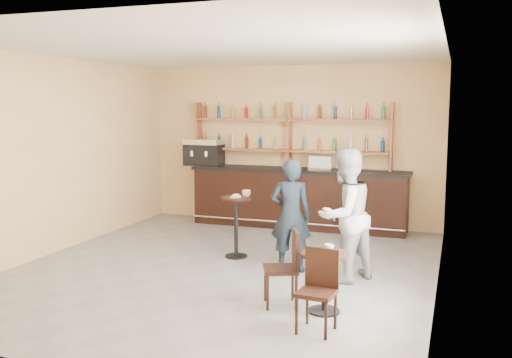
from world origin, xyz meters
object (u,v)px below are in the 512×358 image
(pastry_case, at_px, (322,163))
(cafe_table, at_px, (324,283))
(bar_counter, at_px, (298,198))
(patron_second, at_px, (345,215))
(man_main, at_px, (291,215))
(chair_south, at_px, (316,292))
(pedestal_table, at_px, (236,227))
(espresso_machine, at_px, (204,152))
(chair_west, at_px, (281,268))

(pastry_case, bearing_deg, cafe_table, -75.51)
(cafe_table, bearing_deg, bar_counter, 109.08)
(cafe_table, bearing_deg, patron_second, 90.83)
(man_main, bearing_deg, chair_south, 104.66)
(man_main, distance_m, cafe_table, 1.77)
(pastry_case, bearing_deg, chair_south, -76.54)
(man_main, relative_size, patron_second, 0.90)
(bar_counter, xyz_separation_m, man_main, (0.69, -2.95, 0.24))
(patron_second, bearing_deg, bar_counter, -120.36)
(bar_counter, bearing_deg, chair_south, -72.54)
(pedestal_table, height_order, cafe_table, pedestal_table)
(bar_counter, xyz_separation_m, espresso_machine, (-2.04, 0.00, 0.85))
(espresso_machine, distance_m, man_main, 4.06)
(cafe_table, height_order, chair_south, chair_south)
(espresso_machine, xyz_separation_m, patron_second, (3.55, -3.14, -0.52))
(bar_counter, xyz_separation_m, pastry_case, (0.46, 0.00, 0.72))
(chair_south, bearing_deg, man_main, 119.15)
(bar_counter, relative_size, patron_second, 2.35)
(man_main, distance_m, patron_second, 0.85)
(espresso_machine, relative_size, patron_second, 0.41)
(man_main, bearing_deg, espresso_machine, -55.66)
(pedestal_table, bearing_deg, chair_south, -52.80)
(man_main, distance_m, chair_west, 1.51)
(bar_counter, bearing_deg, espresso_machine, 180.00)
(pastry_case, height_order, man_main, man_main)
(espresso_machine, height_order, chair_south, espresso_machine)
(chair_west, bearing_deg, pedestal_table, -168.01)
(bar_counter, bearing_deg, pedestal_table, -97.61)
(man_main, bearing_deg, pedestal_table, -31.68)
(patron_second, bearing_deg, chair_south, 35.96)
(bar_counter, distance_m, man_main, 3.04)
(espresso_machine, distance_m, chair_south, 6.28)
(espresso_machine, bearing_deg, pastry_case, -4.97)
(chair_west, bearing_deg, chair_south, 19.62)
(chair_west, bearing_deg, pastry_case, 163.76)
(man_main, bearing_deg, pastry_case, -93.89)
(bar_counter, xyz_separation_m, chair_west, (0.98, -4.38, -0.12))
(pedestal_table, distance_m, chair_south, 3.17)
(pedestal_table, distance_m, chair_west, 2.29)
(chair_south, bearing_deg, pastry_case, 108.64)
(espresso_machine, height_order, cafe_table, espresso_machine)
(pastry_case, height_order, cafe_table, pastry_case)
(espresso_machine, distance_m, pastry_case, 2.50)
(pastry_case, distance_m, chair_west, 4.50)
(chair_west, distance_m, patron_second, 1.43)
(chair_south, bearing_deg, patron_second, 98.11)
(cafe_table, bearing_deg, chair_south, -85.24)
(chair_south, bearing_deg, cafe_table, 100.79)
(bar_counter, bearing_deg, pastry_case, 0.00)
(bar_counter, distance_m, pastry_case, 0.85)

